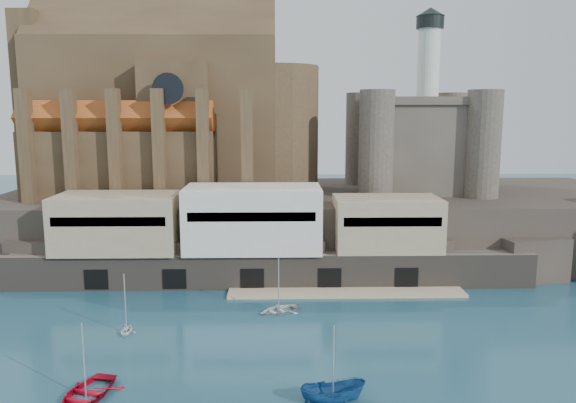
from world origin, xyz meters
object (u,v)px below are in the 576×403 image
(castle_keep, at_px, (417,139))
(boat_2, at_px, (333,401))
(church, at_px, (170,116))
(boat_0, at_px, (86,398))

(castle_keep, height_order, boat_2, castle_keep)
(church, xyz_separation_m, boat_0, (1.75, -49.45, -22.13))
(church, height_order, boat_0, church)
(church, distance_m, castle_keep, 40.39)
(church, height_order, castle_keep, church)
(church, distance_m, boat_2, 59.24)
(boat_0, distance_m, boat_2, 20.04)
(castle_keep, relative_size, boat_2, 5.51)
(castle_keep, height_order, boat_0, castle_keep)
(church, height_order, boat_2, church)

